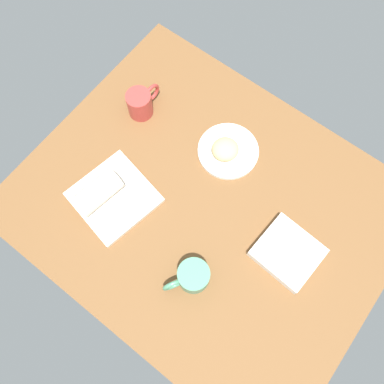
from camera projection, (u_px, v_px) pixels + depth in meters
dining_table at (206, 207)px, 123.94cm from camera, size 110.00×90.00×4.00cm
round_plate at (228, 151)px, 127.33cm from camera, size 19.34×19.34×1.40cm
scone_pastry at (225, 149)px, 124.26cm from camera, size 11.79×11.79×4.55cm
square_plate at (114, 197)px, 122.05cm from camera, size 25.90×25.90×1.60cm
sauce_cup at (129, 195)px, 120.18cm from camera, size 4.57×4.57×2.18cm
breakfast_wrap at (98, 192)px, 117.93cm from camera, size 9.46×15.39×7.15cm
book_stack at (288, 252)px, 115.49cm from camera, size 18.23×16.96×3.35cm
coffee_mug at (141, 103)px, 128.63cm from camera, size 8.06×12.94×9.15cm
second_mug at (192, 277)px, 110.37cm from camera, size 9.54×12.74×8.86cm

